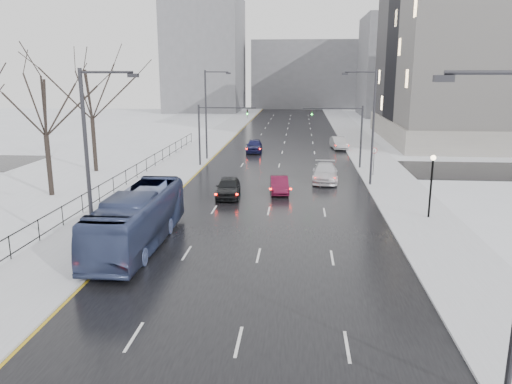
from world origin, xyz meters
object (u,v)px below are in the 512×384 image
(lamppost_r_mid, at_px, (432,177))
(mast_signal_left, at_px, (209,128))
(sedan_right_far, at_px, (325,173))
(tree_park_d, at_px, (52,196))
(no_uturn_sign, at_px, (374,153))
(tree_park_e, at_px, (96,172))
(sedan_center_near, at_px, (228,187))
(sedan_right_distant, at_px, (339,143))
(streetlight_l_far, at_px, (208,110))
(mast_signal_right, at_px, (351,129))
(sedan_right_near, at_px, (279,185))
(sedan_center_far, at_px, (254,146))
(bus, at_px, (138,219))
(streetlight_l_near, at_px, (91,159))
(streetlight_r_mid, at_px, (371,122))

(lamppost_r_mid, height_order, mast_signal_left, mast_signal_left)
(mast_signal_left, height_order, sedan_right_far, mast_signal_left)
(tree_park_d, distance_m, no_uturn_sign, 28.88)
(tree_park_e, distance_m, mast_signal_left, 12.29)
(lamppost_r_mid, height_order, sedan_center_near, lamppost_r_mid)
(sedan_right_distant, bearing_deg, streetlight_l_far, -155.20)
(no_uturn_sign, bearing_deg, tree_park_d, -159.68)
(mast_signal_right, relative_size, no_uturn_sign, 2.41)
(sedan_right_far, bearing_deg, tree_park_d, -158.70)
(mast_signal_right, relative_size, sedan_right_near, 1.59)
(tree_park_d, distance_m, mast_signal_right, 29.05)
(sedan_center_far, bearing_deg, mast_signal_left, -113.72)
(lamppost_r_mid, height_order, bus, lamppost_r_mid)
(mast_signal_right, bearing_deg, lamppost_r_mid, -78.46)
(mast_signal_right, height_order, sedan_right_distant, mast_signal_right)
(streetlight_l_near, bearing_deg, mast_signal_left, 88.28)
(sedan_right_near, xyz_separation_m, sedan_right_far, (3.98, 4.79, 0.13))
(lamppost_r_mid, relative_size, sedan_right_distant, 0.91)
(tree_park_d, xyz_separation_m, tree_park_e, (-0.40, 10.00, 0.00))
(sedan_right_far, bearing_deg, streetlight_l_far, 143.05)
(tree_park_d, relative_size, lamppost_r_mid, 2.92)
(mast_signal_left, height_order, sedan_center_near, mast_signal_left)
(lamppost_r_mid, xyz_separation_m, sedan_center_far, (-14.50, 27.86, -2.09))
(streetlight_l_near, bearing_deg, streetlight_r_mid, 50.76)
(mast_signal_right, distance_m, mast_signal_left, 14.65)
(sedan_right_distant, bearing_deg, bus, -117.21)
(mast_signal_left, xyz_separation_m, sedan_center_near, (3.83, -13.10, -3.27))
(sedan_right_distant, bearing_deg, tree_park_d, -139.23)
(no_uturn_sign, bearing_deg, sedan_center_far, 132.50)
(sedan_center_near, distance_m, sedan_center_far, 22.96)
(tree_park_e, relative_size, mast_signal_left, 2.08)
(sedan_right_near, bearing_deg, sedan_center_near, -161.59)
(mast_signal_left, height_order, sedan_right_distant, mast_signal_left)
(tree_park_d, height_order, mast_signal_left, mast_signal_left)
(sedan_right_near, bearing_deg, bus, -124.20)
(streetlight_l_far, height_order, lamppost_r_mid, streetlight_l_far)
(streetlight_r_mid, distance_m, no_uturn_sign, 5.30)
(tree_park_d, xyz_separation_m, sedan_right_near, (18.32, 2.68, 0.71))
(mast_signal_right, xyz_separation_m, no_uturn_sign, (1.87, -4.00, -1.81))
(tree_park_d, bearing_deg, sedan_center_far, 59.06)
(sedan_right_near, bearing_deg, streetlight_r_mid, 18.05)
(tree_park_d, relative_size, sedan_right_far, 2.25)
(no_uturn_sign, relative_size, sedan_right_distant, 0.57)
(bus, height_order, sedan_right_near, bus)
(streetlight_r_mid, height_order, sedan_right_near, streetlight_r_mid)
(bus, distance_m, sedan_right_near, 15.65)
(tree_park_d, height_order, sedan_right_distant, tree_park_d)
(lamppost_r_mid, bearing_deg, bus, -158.71)
(bus, bearing_deg, sedan_right_distant, 69.69)
(streetlight_l_near, distance_m, bus, 5.11)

